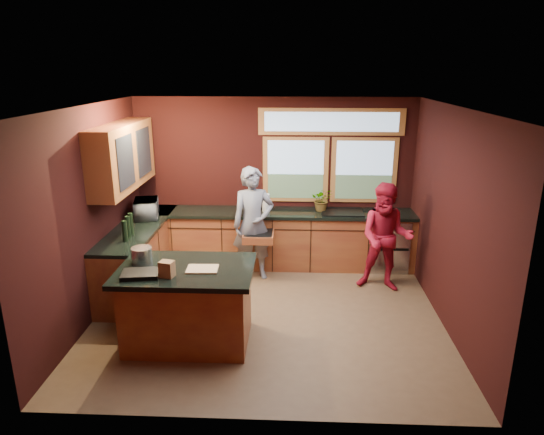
# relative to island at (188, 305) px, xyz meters

# --- Properties ---
(floor) EXTENTS (4.50, 4.50, 0.00)m
(floor) POSITION_rel_island_xyz_m (0.90, 0.67, -0.48)
(floor) COLOR brown
(floor) RESTS_ON ground
(room_shell) EXTENTS (4.52, 4.02, 2.71)m
(room_shell) POSITION_rel_island_xyz_m (0.30, 1.00, 1.32)
(room_shell) COLOR black
(room_shell) RESTS_ON ground
(back_counter) EXTENTS (4.50, 0.64, 0.93)m
(back_counter) POSITION_rel_island_xyz_m (1.10, 2.37, -0.01)
(back_counter) COLOR maroon
(back_counter) RESTS_ON floor
(left_counter) EXTENTS (0.64, 2.30, 0.93)m
(left_counter) POSITION_rel_island_xyz_m (-1.05, 1.52, -0.01)
(left_counter) COLOR maroon
(left_counter) RESTS_ON floor
(island) EXTENTS (1.55, 1.05, 0.95)m
(island) POSITION_rel_island_xyz_m (0.00, 0.00, 0.00)
(island) COLOR maroon
(island) RESTS_ON floor
(person_grey) EXTENTS (0.73, 0.58, 1.74)m
(person_grey) POSITION_rel_island_xyz_m (0.62, 1.87, 0.39)
(person_grey) COLOR slate
(person_grey) RESTS_ON floor
(person_red) EXTENTS (0.90, 0.77, 1.60)m
(person_red) POSITION_rel_island_xyz_m (2.56, 1.56, 0.32)
(person_red) COLOR maroon
(person_red) RESTS_ON floor
(microwave) EXTENTS (0.45, 0.58, 0.28)m
(microwave) POSITION_rel_island_xyz_m (-1.02, 1.94, 0.59)
(microwave) COLOR #999999
(microwave) RESTS_ON left_counter
(potted_plant) EXTENTS (0.33, 0.29, 0.37)m
(potted_plant) POSITION_rel_island_xyz_m (1.68, 2.42, 0.64)
(potted_plant) COLOR #999999
(potted_plant) RESTS_ON back_counter
(paper_towel) EXTENTS (0.12, 0.12, 0.28)m
(paper_towel) POSITION_rel_island_xyz_m (0.78, 2.37, 0.59)
(paper_towel) COLOR white
(paper_towel) RESTS_ON back_counter
(cutting_board) EXTENTS (0.36, 0.26, 0.02)m
(cutting_board) POSITION_rel_island_xyz_m (0.20, -0.05, 0.48)
(cutting_board) COLOR #AA8157
(cutting_board) RESTS_ON island
(stock_pot) EXTENTS (0.24, 0.24, 0.18)m
(stock_pot) POSITION_rel_island_xyz_m (-0.55, 0.15, 0.56)
(stock_pot) COLOR silver
(stock_pot) RESTS_ON island
(paper_bag) EXTENTS (0.17, 0.15, 0.18)m
(paper_bag) POSITION_rel_island_xyz_m (-0.15, -0.25, 0.56)
(paper_bag) COLOR brown
(paper_bag) RESTS_ON island
(black_tray) EXTENTS (0.44, 0.34, 0.05)m
(black_tray) POSITION_rel_island_xyz_m (-0.45, -0.25, 0.49)
(black_tray) COLOR black
(black_tray) RESTS_ON island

